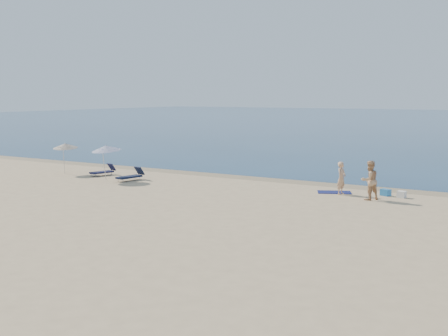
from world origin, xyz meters
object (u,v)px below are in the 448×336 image
object	(u,v)px
person_left	(341,178)
person_right	(370,180)
blue_cooler	(386,192)
umbrella_near	(106,148)

from	to	relation	value
person_left	person_right	xyz separation A→B (m)	(1.62, -0.72, 0.12)
blue_cooler	person_left	bearing A→B (deg)	-137.47
person_right	umbrella_near	xyz separation A→B (m)	(-14.90, -1.83, 0.97)
person_right	umbrella_near	world-z (taller)	umbrella_near
person_left	person_right	world-z (taller)	person_right
blue_cooler	umbrella_near	xyz separation A→B (m)	(-15.31, -3.32, 1.74)
person_left	umbrella_near	world-z (taller)	umbrella_near
person_left	person_right	bearing A→B (deg)	-106.21
person_left	blue_cooler	xyz separation A→B (m)	(2.03, 0.78, -0.66)
person_left	blue_cooler	size ratio (longest dim) A/B	3.57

